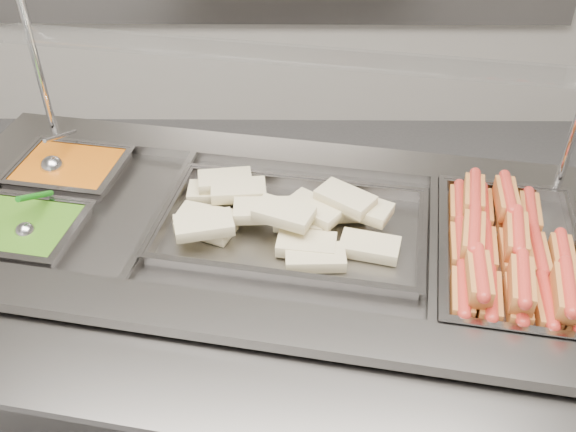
{
  "coord_description": "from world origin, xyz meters",
  "views": [
    {
      "loc": [
        0.08,
        -0.78,
        1.86
      ],
      "look_at": [
        0.06,
        0.48,
        0.87
      ],
      "focal_mm": 40.0,
      "sensor_mm": 36.0,
      "label": 1
    }
  ],
  "objects_px": {
    "steam_counter": "(272,334)",
    "pan_wraps": "(292,231)",
    "sneeze_guard": "(285,58)",
    "ladle": "(53,165)",
    "pan_hotdogs": "(508,261)",
    "serving_spoon": "(27,225)"
  },
  "relations": [
    {
      "from": "pan_hotdogs",
      "to": "ladle",
      "type": "relative_size",
      "value": 3.01
    },
    {
      "from": "pan_wraps",
      "to": "serving_spoon",
      "type": "distance_m",
      "value": 0.66
    },
    {
      "from": "pan_hotdogs",
      "to": "pan_wraps",
      "type": "relative_size",
      "value": 0.81
    },
    {
      "from": "steam_counter",
      "to": "ladle",
      "type": "xyz_separation_m",
      "value": [
        -0.62,
        0.24,
        0.44
      ]
    },
    {
      "from": "steam_counter",
      "to": "ladle",
      "type": "height_order",
      "value": "ladle"
    },
    {
      "from": "pan_hotdogs",
      "to": "pan_wraps",
      "type": "bearing_deg",
      "value": 169.85
    },
    {
      "from": "pan_wraps",
      "to": "ladle",
      "type": "relative_size",
      "value": 3.71
    },
    {
      "from": "steam_counter",
      "to": "sneeze_guard",
      "type": "height_order",
      "value": "sneeze_guard"
    },
    {
      "from": "steam_counter",
      "to": "sneeze_guard",
      "type": "xyz_separation_m",
      "value": [
        0.04,
        0.2,
        0.77
      ]
    },
    {
      "from": "ladle",
      "to": "pan_wraps",
      "type": "bearing_deg",
      "value": -20.09
    },
    {
      "from": "sneeze_guard",
      "to": "pan_hotdogs",
      "type": "relative_size",
      "value": 2.79
    },
    {
      "from": "ladle",
      "to": "serving_spoon",
      "type": "xyz_separation_m",
      "value": [
        0.02,
        -0.27,
        0.0
      ]
    },
    {
      "from": "pan_wraps",
      "to": "steam_counter",
      "type": "bearing_deg",
      "value": 169.85
    },
    {
      "from": "steam_counter",
      "to": "sneeze_guard",
      "type": "distance_m",
      "value": 0.8
    },
    {
      "from": "pan_hotdogs",
      "to": "ladle",
      "type": "xyz_separation_m",
      "value": [
        -1.2,
        0.34,
        0.05
      ]
    },
    {
      "from": "steam_counter",
      "to": "pan_wraps",
      "type": "xyz_separation_m",
      "value": [
        0.06,
        -0.01,
        0.4
      ]
    },
    {
      "from": "pan_hotdogs",
      "to": "serving_spoon",
      "type": "bearing_deg",
      "value": 176.75
    },
    {
      "from": "steam_counter",
      "to": "pan_hotdogs",
      "type": "xyz_separation_m",
      "value": [
        0.58,
        -0.1,
        0.39
      ]
    },
    {
      "from": "ladle",
      "to": "pan_hotdogs",
      "type": "bearing_deg",
      "value": -15.84
    },
    {
      "from": "steam_counter",
      "to": "sneeze_guard",
      "type": "relative_size",
      "value": 1.19
    },
    {
      "from": "steam_counter",
      "to": "serving_spoon",
      "type": "relative_size",
      "value": 11.07
    },
    {
      "from": "steam_counter",
      "to": "pan_hotdogs",
      "type": "height_order",
      "value": "pan_hotdogs"
    }
  ]
}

